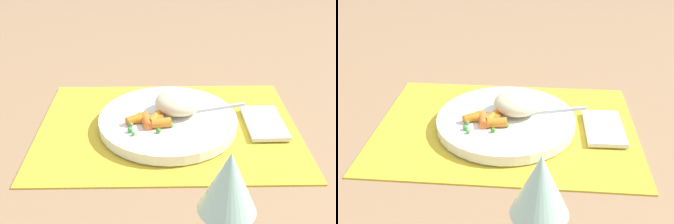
% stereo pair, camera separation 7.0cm
% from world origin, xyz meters
% --- Properties ---
extents(ground_plane, '(2.40, 2.40, 0.00)m').
position_xyz_m(ground_plane, '(0.00, 0.00, 0.00)').
color(ground_plane, '#997551').
extents(placemat, '(0.49, 0.35, 0.01)m').
position_xyz_m(placemat, '(0.00, 0.00, 0.00)').
color(placemat, gold).
rests_on(placemat, ground_plane).
extents(plate, '(0.26, 0.26, 0.02)m').
position_xyz_m(plate, '(0.00, 0.00, 0.02)').
color(plate, white).
rests_on(plate, placemat).
extents(rice_mound, '(0.09, 0.09, 0.04)m').
position_xyz_m(rice_mound, '(-0.02, -0.02, 0.05)').
color(rice_mound, beige).
rests_on(rice_mound, plate).
extents(carrot_portion, '(0.08, 0.05, 0.02)m').
position_xyz_m(carrot_portion, '(0.03, 0.03, 0.03)').
color(carrot_portion, orange).
rests_on(carrot_portion, plate).
extents(pea_scatter, '(0.08, 0.08, 0.01)m').
position_xyz_m(pea_scatter, '(0.04, 0.02, 0.03)').
color(pea_scatter, '#429330').
rests_on(pea_scatter, plate).
extents(fork, '(0.19, 0.06, 0.01)m').
position_xyz_m(fork, '(-0.04, -0.01, 0.03)').
color(fork, '#BDBDBD').
rests_on(fork, plate).
extents(wine_glass, '(0.07, 0.07, 0.15)m').
position_xyz_m(wine_glass, '(-0.07, 0.30, 0.10)').
color(wine_glass, '#B2E0CC').
rests_on(wine_glass, ground_plane).
extents(napkin, '(0.07, 0.12, 0.01)m').
position_xyz_m(napkin, '(-0.18, 0.00, 0.01)').
color(napkin, white).
rests_on(napkin, placemat).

